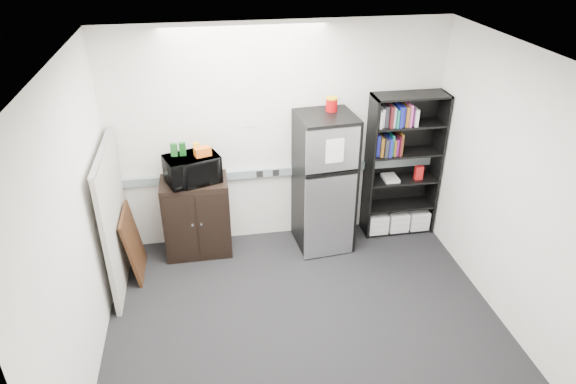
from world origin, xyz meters
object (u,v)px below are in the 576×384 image
object	(u,v)px
microwave	(192,169)
refrigerator	(324,183)
cubicle_partition	(115,218)
cabinet	(197,217)
bookshelf	(402,167)

from	to	relation	value
microwave	refrigerator	bearing A→B (deg)	-21.45
cubicle_partition	refrigerator	size ratio (longest dim) A/B	0.95
cubicle_partition	cabinet	xyz separation A→B (m)	(0.86, 0.42, -0.33)
bookshelf	microwave	xyz separation A→B (m)	(-2.57, -0.08, 0.22)
cubicle_partition	refrigerator	world-z (taller)	refrigerator
cubicle_partition	refrigerator	distance (m)	2.42
bookshelf	cabinet	bearing A→B (deg)	-178.57
bookshelf	cabinet	xyz separation A→B (m)	(-2.57, -0.06, -0.43)
cubicle_partition	refrigerator	bearing A→B (deg)	8.10
microwave	refrigerator	size ratio (longest dim) A/B	0.34
refrigerator	cabinet	bearing A→B (deg)	171.79
microwave	cabinet	bearing A→B (deg)	70.93
cubicle_partition	cabinet	distance (m)	1.01
cabinet	refrigerator	bearing A→B (deg)	-2.98
cubicle_partition	microwave	world-z (taller)	cubicle_partition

